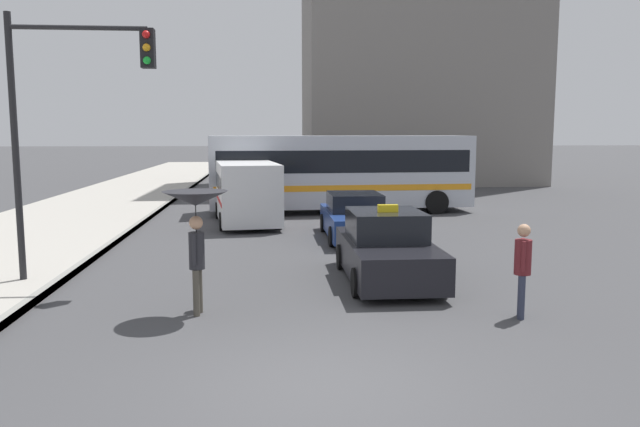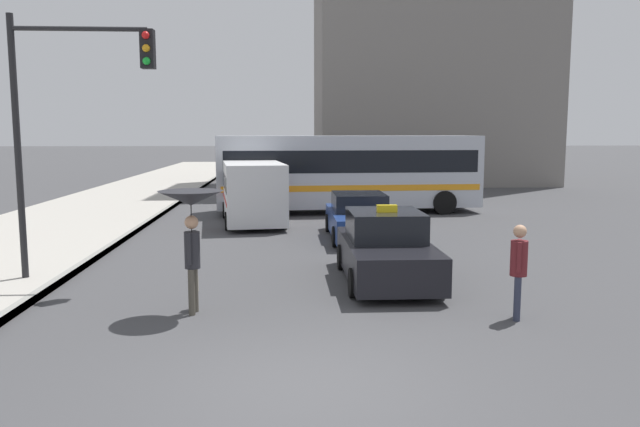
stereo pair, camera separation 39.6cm
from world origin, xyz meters
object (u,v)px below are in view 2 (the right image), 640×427
at_px(taxi, 386,250).
at_px(pedestrian_with_umbrella, 191,212).
at_px(city_bus, 348,170).
at_px(pedestrian_man, 519,264).
at_px(ambulance_van, 253,189).
at_px(sedan_red, 359,218).
at_px(traffic_light, 71,101).

height_order(taxi, pedestrian_with_umbrella, pedestrian_with_umbrella).
bearing_deg(city_bus, pedestrian_man, 1.90).
height_order(ambulance_van, city_bus, city_bus).
bearing_deg(ambulance_van, city_bus, -148.20).
xyz_separation_m(ambulance_van, city_bus, (3.78, 3.03, 0.52)).
distance_m(sedan_red, city_bus, 6.60).
xyz_separation_m(sedan_red, ambulance_van, (-3.47, 3.47, 0.59)).
xyz_separation_m(ambulance_van, traffic_light, (-3.31, -9.04, 2.69)).
relative_size(taxi, traffic_light, 0.74).
bearing_deg(city_bus, pedestrian_with_umbrella, -20.16).
height_order(taxi, sedan_red, taxi).
relative_size(city_bus, pedestrian_man, 6.40).
bearing_deg(taxi, sedan_red, -90.98).
height_order(ambulance_van, pedestrian_man, ambulance_van).
xyz_separation_m(city_bus, pedestrian_with_umbrella, (-4.31, -14.42, 0.12)).
height_order(sedan_red, ambulance_van, ambulance_van).
bearing_deg(city_bus, taxi, -5.47).
bearing_deg(pedestrian_with_umbrella, sedan_red, -19.08).
bearing_deg(traffic_light, city_bus, 59.57).
height_order(sedan_red, city_bus, city_bus).
relative_size(ambulance_van, traffic_light, 0.92).
bearing_deg(traffic_light, pedestrian_man, -19.65).
height_order(ambulance_van, pedestrian_with_umbrella, pedestrian_with_umbrella).
distance_m(taxi, pedestrian_with_umbrella, 4.66).
height_order(sedan_red, pedestrian_man, pedestrian_man).
relative_size(taxi, city_bus, 0.39).
bearing_deg(traffic_light, pedestrian_with_umbrella, -40.19).
xyz_separation_m(pedestrian_with_umbrella, pedestrian_man, (5.74, -0.69, -0.88)).
distance_m(ambulance_van, pedestrian_man, 13.17).
bearing_deg(sedan_red, ambulance_van, -45.01).
bearing_deg(taxi, pedestrian_man, 121.88).
bearing_deg(traffic_light, sedan_red, 39.43).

